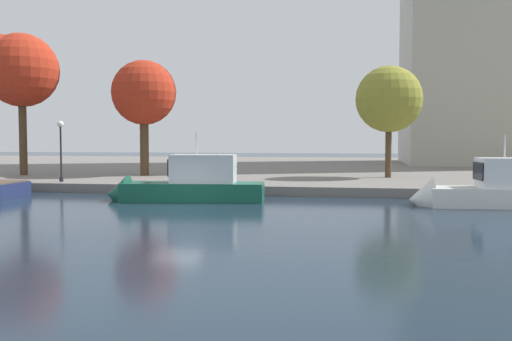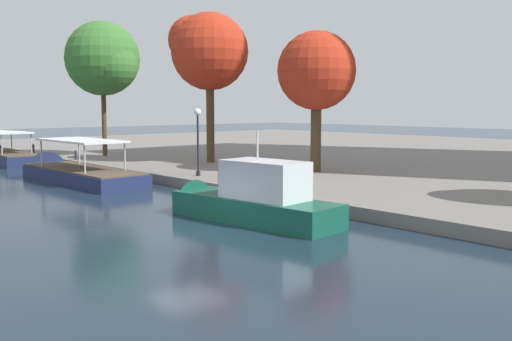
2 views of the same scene
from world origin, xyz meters
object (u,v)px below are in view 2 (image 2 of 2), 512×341
(motor_yacht_2, at_px, (246,203))
(mooring_bollard_2, at_px, (33,148))
(tour_boat_1, at_px, (74,176))
(tree_2, at_px, (103,61))
(tour_boat_0, at_px, (5,159))
(lamp_post, at_px, (198,131))
(tree_1, at_px, (317,72))
(tree_3, at_px, (207,50))
(mooring_bollard_1, at_px, (76,155))

(motor_yacht_2, height_order, mooring_bollard_2, motor_yacht_2)
(tour_boat_1, height_order, tree_2, tree_2)
(tour_boat_1, distance_m, motor_yacht_2, 17.29)
(tour_boat_0, distance_m, lamp_post, 23.63)
(motor_yacht_2, distance_m, tree_1, 15.28)
(lamp_post, distance_m, tree_3, 10.55)
(tree_2, bearing_deg, tree_3, 16.21)
(lamp_post, bearing_deg, tour_boat_1, -145.85)
(tree_1, xyz_separation_m, tree_2, (-20.51, -4.37, 1.64))
(motor_yacht_2, bearing_deg, mooring_bollard_2, -12.13)
(tree_3, bearing_deg, tree_1, 7.41)
(tour_boat_0, bearing_deg, tree_2, -128.01)
(tour_boat_0, distance_m, tree_3, 20.96)
(mooring_bollard_1, bearing_deg, lamp_post, 3.62)
(mooring_bollard_1, height_order, tree_1, tree_1)
(tour_boat_1, height_order, mooring_bollard_1, tour_boat_1)
(tour_boat_0, bearing_deg, tree_1, -153.94)
(motor_yacht_2, relative_size, lamp_post, 2.20)
(mooring_bollard_1, distance_m, tree_1, 20.97)
(tour_boat_1, bearing_deg, tour_boat_0, -4.44)
(tour_boat_1, bearing_deg, motor_yacht_2, 178.39)
(tree_1, xyz_separation_m, tree_3, (-9.91, -1.29, 2.02))
(mooring_bollard_2, height_order, tree_1, tree_1)
(mooring_bollard_2, xyz_separation_m, lamp_post, (23.85, 1.12, 2.26))
(tour_boat_1, xyz_separation_m, tree_2, (-10.22, 7.53, 8.33))
(tour_boat_0, height_order, lamp_post, lamp_post)
(tree_2, bearing_deg, lamp_post, -8.97)
(lamp_post, bearing_deg, tree_1, 65.64)
(mooring_bollard_1, distance_m, mooring_bollard_2, 8.67)
(tree_2, bearing_deg, tour_boat_0, -131.47)
(tour_boat_0, bearing_deg, lamp_post, -167.06)
(lamp_post, bearing_deg, tour_boat_0, -170.51)
(tree_2, height_order, tree_3, tree_2)
(tour_boat_0, relative_size, tree_3, 1.04)
(tour_boat_1, height_order, tree_3, tree_3)
(tour_boat_1, height_order, lamp_post, lamp_post)
(tree_1, bearing_deg, lamp_post, -114.36)
(tree_1, bearing_deg, mooring_bollard_2, -163.11)
(tour_boat_0, height_order, tree_3, tree_3)
(tree_1, distance_m, tree_2, 21.03)
(mooring_bollard_2, relative_size, tree_1, 0.10)
(tour_boat_0, relative_size, mooring_bollard_1, 15.38)
(motor_yacht_2, relative_size, tree_2, 0.79)
(tour_boat_1, height_order, tree_1, tree_1)
(mooring_bollard_2, relative_size, tree_3, 0.08)
(motor_yacht_2, relative_size, tree_1, 1.00)
(mooring_bollard_2, bearing_deg, tree_1, 16.89)
(tour_boat_0, distance_m, mooring_bollard_1, 8.47)
(lamp_post, relative_size, tree_2, 0.36)
(tree_1, bearing_deg, tour_boat_1, -130.84)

